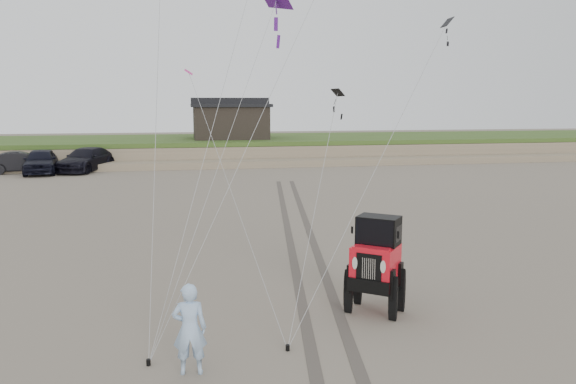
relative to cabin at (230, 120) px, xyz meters
name	(u,v)px	position (x,y,z in m)	size (l,w,h in m)	color
ground	(286,349)	(-2.00, -37.00, -3.24)	(160.00, 160.00, 0.00)	#6B6054
dune_ridge	(206,149)	(-2.00, 0.50, -2.42)	(160.00, 14.25, 1.73)	#7A6B54
cabin	(230,120)	(0.00, 0.00, 0.00)	(6.40, 5.40, 3.35)	black
truck_a	(41,161)	(-13.30, -7.40, -2.41)	(1.96, 4.86, 1.66)	black
truck_b	(22,162)	(-14.68, -6.80, -2.52)	(1.51, 4.33, 1.43)	black
truck_c	(86,160)	(-10.54, -6.61, -2.44)	(2.24, 5.50, 1.60)	black
jeep	(375,275)	(0.32, -35.48, -2.35)	(2.05, 4.74, 1.77)	red
man	(190,329)	(-3.84, -37.67, -2.41)	(0.60, 0.40, 1.66)	#8AACD6
stake_main	(148,362)	(-4.60, -37.24, -3.18)	(0.08, 0.08, 0.12)	black
stake_aux	(288,348)	(-1.99, -37.09, -3.18)	(0.08, 0.08, 0.12)	black
tire_tracks	(302,243)	(0.00, -29.00, -3.23)	(5.22, 29.74, 0.01)	#4C443D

